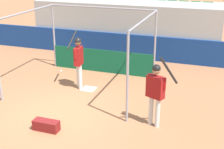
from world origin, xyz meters
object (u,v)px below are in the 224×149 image
player_batter (78,58)px  baseball (61,71)px  player_waiting (156,89)px  equipment_bag (46,125)px

player_batter → baseball: bearing=39.8°
player_waiting → baseball: player_waiting is taller
player_batter → equipment_bag: player_batter is taller
player_batter → equipment_bag: 3.08m
player_batter → baseball: (-1.38, 1.23, -1.06)m
player_batter → equipment_bag: size_ratio=2.76×
player_waiting → equipment_bag: 3.04m
player_batter → equipment_bag: (0.38, -2.90, -0.96)m
player_batter → baseball: size_ratio=26.07×
player_batter → equipment_bag: bearing=178.8°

